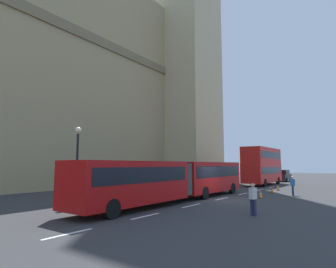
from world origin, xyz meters
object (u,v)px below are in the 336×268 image
Objects in this scene: traffic_cone_middle at (272,190)px; street_lamp at (77,159)px; traffic_cone_east at (278,188)px; pedestrian_by_kerb at (293,185)px; pedestrian_near_cones at (253,198)px; articulated_bus at (177,177)px; double_decker_bus at (262,164)px; sedan_lead at (283,176)px; traffic_cone_west at (261,194)px.

street_lamp reaches higher than traffic_cone_middle.
traffic_cone_east is 20.77m from street_lamp.
pedestrian_by_kerb reaches higher than traffic_cone_east.
traffic_cone_middle and traffic_cone_east have the same top height.
articulated_bus is at bearing 70.41° from pedestrian_near_cones.
traffic_cone_middle is 12.87m from pedestrian_near_cones.
double_decker_bus is 23.70m from pedestrian_near_cones.
sedan_lead is 17.57m from traffic_cone_east.
traffic_cone_west is (-14.56, -4.31, -2.43)m from double_decker_bus.
double_decker_bus reaches higher than articulated_bus.
traffic_cone_middle is at bearing 4.30° from traffic_cone_west.
articulated_bus is 3.45× the size of street_lamp.
traffic_cone_west and traffic_cone_middle have the same top height.
pedestrian_by_kerb is (-11.38, -6.09, -1.80)m from double_decker_bus.
traffic_cone_west is 7.61m from traffic_cone_east.
articulated_bus is 31.37× the size of traffic_cone_east.
traffic_cone_east is at bearing -168.09° from sedan_lead.
traffic_cone_middle is at bearing -175.22° from traffic_cone_east.
sedan_lead is 2.60× the size of pedestrian_near_cones.
pedestrian_near_cones is (-8.16, -2.20, 0.63)m from traffic_cone_west.
street_lamp is 3.12× the size of pedestrian_near_cones.
street_lamp is at bearing 172.74° from sedan_lead.
traffic_cone_east is 5.04m from pedestrian_by_kerb.
double_decker_bus reaches higher than traffic_cone_east.
double_decker_bus is at bearing 0.00° from articulated_bus.
traffic_cone_middle is 3.15m from traffic_cone_east.
double_decker_bus is 11.14m from traffic_cone_middle.
traffic_cone_east is at bearing 28.38° from pedestrian_by_kerb.
pedestrian_by_kerb is at bearing 2.10° from pedestrian_near_cones.
traffic_cone_middle is at bearing -21.10° from articulated_bus.
traffic_cone_east is at bearing -15.45° from articulated_bus.
pedestrian_near_cones is at bearing -169.94° from traffic_cone_east.
traffic_cone_east is at bearing -23.53° from street_lamp.
traffic_cone_west and traffic_cone_east have the same top height.
traffic_cone_west is 3.70m from pedestrian_by_kerb.
double_decker_bus is at bearing 16.48° from traffic_cone_west.
double_decker_bus is at bearing 21.45° from traffic_cone_middle.
sedan_lead is 33.54m from pedestrian_near_cones.
double_decker_bus is 16.48× the size of traffic_cone_east.
double_decker_bus reaches higher than traffic_cone_middle.
double_decker_bus is at bearing 28.15° from pedestrian_by_kerb.
sedan_lead is 2.60× the size of pedestrian_by_kerb.
articulated_bus is 30.62m from sedan_lead.
pedestrian_by_kerb is at bearing -120.92° from traffic_cone_middle.
double_decker_bus reaches higher than pedestrian_by_kerb.
traffic_cone_west is 4.46m from traffic_cone_middle.
traffic_cone_east is at bearing 4.50° from traffic_cone_west.
traffic_cone_middle is at bearing -158.55° from double_decker_bus.
traffic_cone_middle is 0.34× the size of pedestrian_by_kerb.
sedan_lead is 7.59× the size of traffic_cone_east.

